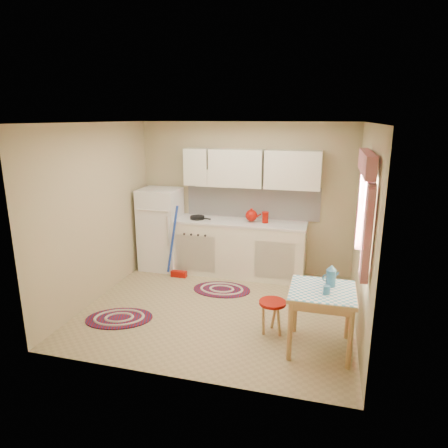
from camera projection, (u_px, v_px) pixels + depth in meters
The scene contains 14 objects.
room_shell at pixel (235, 192), 5.32m from camera, with size 3.64×3.60×2.52m.
fridge at pixel (161, 229), 6.88m from camera, with size 0.65×0.60×1.40m, color white.
broom at pixel (178, 242), 6.47m from camera, with size 0.28×0.12×1.20m, color #1C3EAF, non-canonical shape.
base_cabinets at pixel (237, 249), 6.66m from camera, with size 2.25×0.60×0.88m, color white.
countertop at pixel (237, 222), 6.55m from camera, with size 2.27×0.62×0.04m, color silver.
frying_pan at pixel (197, 218), 6.65m from camera, with size 0.24×0.24×0.05m, color black.
red_kettle at pixel (251, 215), 6.45m from camera, with size 0.21×0.19×0.21m, color #9A0E05, non-canonical shape.
red_canister at pixel (265, 218), 6.40m from camera, with size 0.10×0.10×0.16m, color #9A0E05.
table at pixel (320, 320), 4.48m from camera, with size 0.72×0.72×0.72m, color tan.
stool at pixel (272, 317), 4.85m from camera, with size 0.33×0.33×0.42m, color #9A0E05.
coffee_pot at pixel (331, 276), 4.45m from camera, with size 0.13×0.11×0.27m, color #2C6288, non-canonical shape.
mug at pixel (327, 290), 4.27m from camera, with size 0.08×0.08×0.10m, color #2C6288.
rug_center at pixel (222, 290), 6.12m from camera, with size 0.88×0.59×0.02m, color maroon, non-canonical shape.
rug_left at pixel (119, 318), 5.24m from camera, with size 0.87×0.58×0.02m, color maroon, non-canonical shape.
Camera 1 is at (1.37, -4.87, 2.56)m, focal length 32.00 mm.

